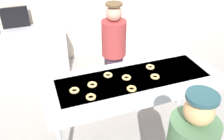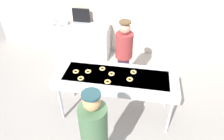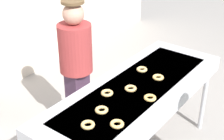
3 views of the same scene
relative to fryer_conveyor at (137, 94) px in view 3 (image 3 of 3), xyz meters
The scene contains 10 objects.
fryer_conveyor is the anchor object (origin of this frame).
glazed_donut_0 0.54m from the fryer_conveyor, behind, with size 0.11×0.11×0.03m, color #E2B76B.
glazed_donut_1 0.13m from the fryer_conveyor, behind, with size 0.11×0.11×0.03m, color #E2B368.
glazed_donut_2 0.33m from the fryer_conveyor, 153.46° to the left, with size 0.11×0.11×0.03m, color #DEB46B.
glazed_donut_3 0.26m from the fryer_conveyor, 118.27° to the right, with size 0.11×0.11×0.03m, color #E7B45C.
glazed_donut_4 0.35m from the fryer_conveyor, 24.09° to the left, with size 0.11×0.11×0.03m, color #DDB96F.
glazed_donut_5 0.29m from the fryer_conveyor, 18.48° to the right, with size 0.11×0.11×0.03m, color #E9BB67.
glazed_donut_6 0.64m from the fryer_conveyor, 161.23° to the right, with size 0.11×0.11×0.03m, color #E9B767.
glazed_donut_7 0.76m from the fryer_conveyor, behind, with size 0.11×0.11×0.03m, color #E3B96A.
worker_baker 0.83m from the fryer_conveyor, 87.18° to the left, with size 0.37×0.37×1.67m.
Camera 3 is at (-2.28, -1.42, 2.57)m, focal length 51.93 mm.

